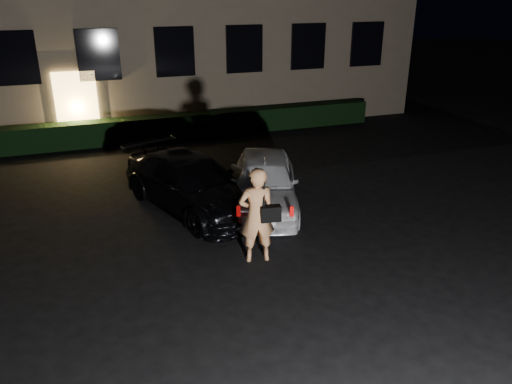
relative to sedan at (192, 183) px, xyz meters
name	(u,v)px	position (x,y,z in m)	size (l,w,h in m)	color
ground	(299,285)	(1.06, -4.11, -0.65)	(80.00, 80.00, 0.00)	black
hedge	(181,126)	(1.06, 6.39, -0.23)	(15.00, 0.70, 0.85)	black
sedan	(192,183)	(0.00, 0.00, 0.00)	(3.25, 4.86, 1.31)	black
hatch	(265,182)	(1.70, -0.56, 0.02)	(2.86, 4.26, 1.35)	white
man	(257,215)	(0.64, -2.96, 0.33)	(0.82, 0.56, 1.97)	#E59D64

